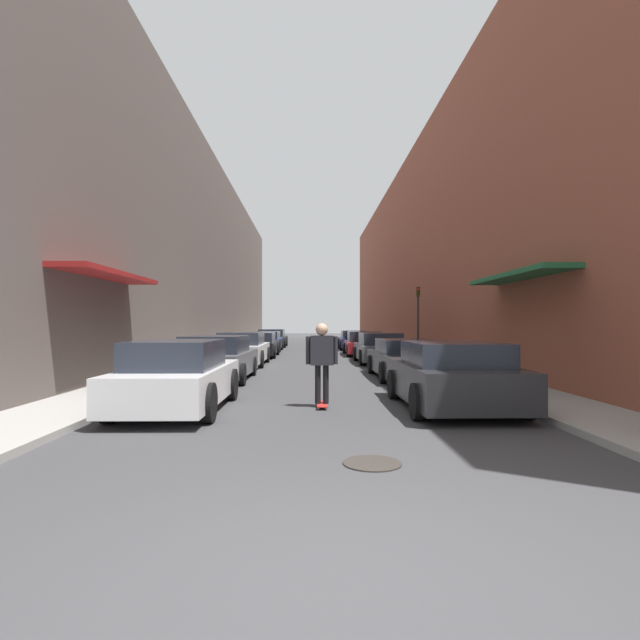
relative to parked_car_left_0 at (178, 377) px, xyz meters
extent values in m
plane|color=#38383A|center=(2.68, 15.22, -0.65)|extent=(118.78, 118.78, 0.00)
cube|color=gray|center=(-2.04, 20.62, -0.59)|extent=(1.80, 53.99, 0.12)
cube|color=gray|center=(7.41, 20.62, -0.59)|extent=(1.80, 53.99, 0.12)
cube|color=#564C47|center=(-4.94, 20.62, 5.04)|extent=(4.00, 53.99, 11.39)
cube|color=maroon|center=(-2.54, 3.07, 2.25)|extent=(1.00, 4.80, 0.12)
cube|color=brown|center=(10.31, 20.62, 5.14)|extent=(4.00, 53.99, 11.59)
cube|color=#1E6038|center=(7.91, 3.07, 2.25)|extent=(1.00, 4.80, 0.12)
cube|color=silver|center=(0.00, 0.05, -0.14)|extent=(1.72, 4.09, 0.65)
cube|color=#232833|center=(0.00, -0.15, 0.44)|extent=(1.51, 2.13, 0.52)
cylinder|color=black|center=(-0.83, 1.32, -0.31)|extent=(0.18, 0.68, 0.68)
cylinder|color=black|center=(0.83, 1.32, -0.31)|extent=(0.18, 0.68, 0.68)
cylinder|color=black|center=(-0.83, -1.21, -0.31)|extent=(0.18, 0.68, 0.68)
cylinder|color=black|center=(0.83, -1.21, -0.31)|extent=(0.18, 0.68, 0.68)
cube|color=#515459|center=(-0.21, 5.12, -0.15)|extent=(1.98, 4.30, 0.66)
cube|color=#232833|center=(-0.21, 4.91, 0.42)|extent=(1.70, 2.25, 0.48)
cylinder|color=black|center=(-1.12, 6.44, -0.35)|extent=(0.18, 0.61, 0.61)
cylinder|color=black|center=(0.71, 6.44, -0.35)|extent=(0.18, 0.61, 0.61)
cylinder|color=black|center=(-1.12, 3.80, -0.35)|extent=(0.18, 0.61, 0.61)
cylinder|color=black|center=(0.71, 3.80, -0.35)|extent=(0.18, 0.61, 0.61)
cube|color=silver|center=(-0.18, 10.42, -0.14)|extent=(1.84, 4.38, 0.66)
cube|color=#232833|center=(-0.18, 10.21, 0.43)|extent=(1.61, 2.28, 0.48)
cylinder|color=black|center=(-1.06, 11.78, -0.32)|extent=(0.18, 0.67, 0.67)
cylinder|color=black|center=(0.71, 11.78, -0.32)|extent=(0.18, 0.67, 0.67)
cylinder|color=black|center=(-1.06, 9.07, -0.32)|extent=(0.18, 0.67, 0.67)
cylinder|color=black|center=(0.71, 9.07, -0.32)|extent=(0.18, 0.67, 0.67)
cube|color=black|center=(-0.06, 15.46, -0.18)|extent=(1.82, 4.44, 0.57)
cube|color=#232833|center=(-0.06, 15.23, 0.34)|extent=(1.59, 2.31, 0.47)
cylinder|color=black|center=(-0.94, 16.83, -0.32)|extent=(0.18, 0.67, 0.67)
cylinder|color=black|center=(0.82, 16.83, -0.32)|extent=(0.18, 0.67, 0.67)
cylinder|color=black|center=(-0.94, 14.08, -0.32)|extent=(0.18, 0.67, 0.67)
cylinder|color=black|center=(0.82, 14.08, -0.32)|extent=(0.18, 0.67, 0.67)
cube|color=navy|center=(-0.08, 20.50, -0.16)|extent=(1.82, 4.31, 0.59)
cube|color=#232833|center=(-0.08, 20.28, 0.34)|extent=(1.57, 2.26, 0.41)
cylinder|color=black|center=(-0.93, 21.82, -0.29)|extent=(0.18, 0.72, 0.72)
cylinder|color=black|center=(0.76, 21.82, -0.29)|extent=(0.18, 0.72, 0.72)
cylinder|color=black|center=(-0.93, 19.17, -0.29)|extent=(0.18, 0.72, 0.72)
cylinder|color=black|center=(0.76, 19.17, -0.29)|extent=(0.18, 0.72, 0.72)
cube|color=#232326|center=(-0.16, 26.02, -0.16)|extent=(1.99, 4.56, 0.59)
cube|color=#232833|center=(-0.16, 25.80, 0.37)|extent=(1.73, 2.38, 0.48)
cylinder|color=black|center=(-1.11, 27.43, -0.29)|extent=(0.18, 0.71, 0.71)
cylinder|color=black|center=(0.79, 27.43, -0.29)|extent=(0.18, 0.71, 0.71)
cylinder|color=black|center=(-1.11, 24.62, -0.29)|extent=(0.18, 0.71, 0.71)
cylinder|color=black|center=(0.79, 24.62, -0.29)|extent=(0.18, 0.71, 0.71)
cube|color=#232326|center=(5.34, 0.18, -0.12)|extent=(1.94, 3.99, 0.70)
cube|color=#232833|center=(5.34, -0.02, 0.44)|extent=(1.71, 2.08, 0.43)
cylinder|color=black|center=(4.39, 1.42, -0.33)|extent=(0.18, 0.64, 0.64)
cylinder|color=black|center=(6.29, 1.42, -0.33)|extent=(0.18, 0.64, 0.64)
cylinder|color=black|center=(4.39, -1.06, -0.33)|extent=(0.18, 0.64, 0.64)
cylinder|color=black|center=(6.29, -1.06, -0.33)|extent=(0.18, 0.64, 0.64)
cube|color=#232326|center=(5.43, 5.59, -0.17)|extent=(1.76, 4.43, 0.62)
cube|color=#232833|center=(5.43, 5.37, 0.34)|extent=(1.54, 2.31, 0.41)
cylinder|color=black|center=(4.58, 6.96, -0.34)|extent=(0.18, 0.62, 0.62)
cylinder|color=black|center=(6.28, 6.96, -0.34)|extent=(0.18, 0.62, 0.62)
cylinder|color=black|center=(4.58, 4.22, -0.34)|extent=(0.18, 0.62, 0.62)
cylinder|color=black|center=(6.28, 4.22, -0.34)|extent=(0.18, 0.62, 0.62)
cube|color=#515459|center=(5.48, 11.42, -0.17)|extent=(1.85, 4.25, 0.62)
cube|color=#232833|center=(5.48, 11.21, 0.38)|extent=(1.62, 2.21, 0.49)
cylinder|color=black|center=(4.59, 12.74, -0.33)|extent=(0.18, 0.63, 0.63)
cylinder|color=black|center=(6.38, 12.74, -0.33)|extent=(0.18, 0.63, 0.63)
cylinder|color=black|center=(4.59, 10.11, -0.33)|extent=(0.18, 0.63, 0.63)
cylinder|color=black|center=(6.38, 10.11, -0.33)|extent=(0.18, 0.63, 0.63)
cube|color=maroon|center=(5.37, 16.74, -0.21)|extent=(1.95, 4.53, 0.55)
cube|color=#232833|center=(5.37, 16.51, 0.34)|extent=(1.68, 2.37, 0.54)
cylinder|color=black|center=(4.47, 18.13, -0.35)|extent=(0.18, 0.61, 0.61)
cylinder|color=black|center=(6.27, 18.13, -0.35)|extent=(0.18, 0.61, 0.61)
cylinder|color=black|center=(4.47, 15.35, -0.35)|extent=(0.18, 0.61, 0.61)
cylinder|color=black|center=(6.27, 15.35, -0.35)|extent=(0.18, 0.61, 0.61)
cube|color=navy|center=(5.39, 22.47, -0.18)|extent=(1.87, 4.28, 0.58)
cube|color=#232833|center=(5.39, 22.25, 0.34)|extent=(1.63, 2.23, 0.46)
cylinder|color=black|center=(4.50, 23.79, -0.32)|extent=(0.18, 0.66, 0.66)
cylinder|color=black|center=(6.29, 23.79, -0.32)|extent=(0.18, 0.66, 0.66)
cylinder|color=black|center=(4.50, 21.15, -0.32)|extent=(0.18, 0.66, 0.66)
cylinder|color=black|center=(6.29, 21.15, -0.32)|extent=(0.18, 0.66, 0.66)
cube|color=#B2231E|center=(2.77, 0.32, -0.59)|extent=(0.20, 0.78, 0.02)
cylinder|color=beige|center=(2.70, 0.57, -0.62)|extent=(0.03, 0.06, 0.06)
cylinder|color=beige|center=(2.85, 0.57, -0.62)|extent=(0.03, 0.06, 0.06)
cylinder|color=beige|center=(2.70, 0.07, -0.62)|extent=(0.03, 0.06, 0.06)
cylinder|color=beige|center=(2.85, 0.07, -0.62)|extent=(0.03, 0.06, 0.06)
cylinder|color=black|center=(2.69, 0.32, -0.19)|extent=(0.11, 0.11, 0.77)
cylinder|color=black|center=(2.85, 0.32, -0.19)|extent=(0.11, 0.11, 0.77)
cube|color=#232328|center=(2.77, 0.32, 0.49)|extent=(0.46, 0.21, 0.59)
sphere|color=tan|center=(2.77, 0.32, 0.90)|extent=(0.25, 0.25, 0.25)
cylinder|color=#232328|center=(2.50, 0.32, 0.49)|extent=(0.09, 0.09, 0.56)
cylinder|color=#232328|center=(3.05, 0.32, 0.49)|extent=(0.09, 0.09, 0.56)
cylinder|color=#332D28|center=(3.28, -3.70, -0.64)|extent=(0.70, 0.70, 0.02)
cylinder|color=#2D2D2D|center=(7.57, 13.44, 1.09)|extent=(0.10, 0.10, 3.25)
cube|color=#332D0F|center=(7.57, 13.44, 2.49)|extent=(0.16, 0.16, 0.45)
sphere|color=red|center=(7.57, 13.35, 2.61)|extent=(0.11, 0.11, 0.11)
camera|label=1|loc=(2.53, -9.63, 1.03)|focal=28.00mm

